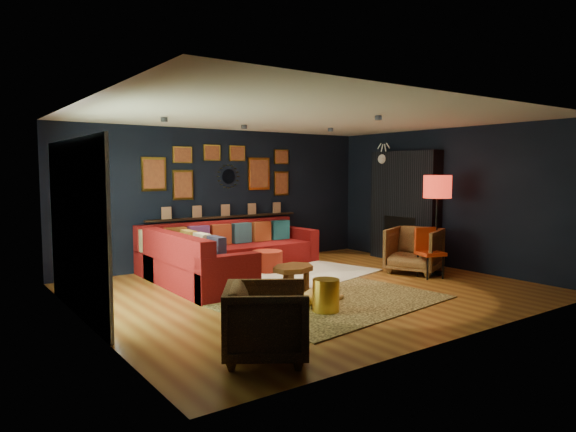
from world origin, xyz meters
TOP-DOWN VIEW (x-y plane):
  - floor at (0.00, 0.00)m, footprint 6.50×6.50m
  - room_walls at (0.00, 0.00)m, footprint 6.50×6.50m
  - sectional at (-0.61, 1.81)m, footprint 3.41×2.69m
  - ledge at (0.00, 2.68)m, footprint 3.20×0.12m
  - gallery_wall at (-0.01, 2.72)m, footprint 3.15×0.04m
  - sunburst_mirror at (0.10, 2.72)m, footprint 0.47×0.16m
  - fireplace at (3.09, 0.90)m, footprint 0.31×1.60m
  - deer_head at (3.14, 1.40)m, footprint 0.50×0.28m
  - sliding_door at (-3.22, 0.60)m, footprint 0.06×2.80m
  - ceiling_spots at (-0.00, 0.80)m, footprint 3.30×2.50m
  - shag_rug at (0.81, 0.84)m, footprint 2.31×1.92m
  - leopard_rug at (-0.19, -0.77)m, footprint 3.20×2.48m
  - coffee_table at (-0.31, 0.01)m, footprint 0.90×0.80m
  - pouf at (0.20, 1.50)m, footprint 0.55×0.55m
  - armchair_left at (-2.12, -2.05)m, footprint 1.04×1.05m
  - armchair_right at (2.30, -0.05)m, footprint 1.09×1.11m
  - gold_stool at (-0.62, -1.13)m, footprint 0.35×0.35m
  - orange_chair at (2.21, -0.43)m, footprint 0.50×0.50m
  - floor_lamp at (2.50, -0.36)m, footprint 0.48×0.48m
  - dog at (-0.42, -0.77)m, footprint 1.12×0.77m

SIDE VIEW (x-z plane):
  - floor at x=0.00m, z-range 0.00..0.00m
  - leopard_rug at x=-0.19m, z-range 0.00..0.02m
  - shag_rug at x=0.81m, z-range 0.00..0.03m
  - dog at x=-0.42m, z-range 0.02..0.34m
  - pouf at x=0.20m, z-range 0.03..0.38m
  - gold_stool at x=-0.62m, z-range 0.00..0.43m
  - sectional at x=-0.61m, z-range -0.11..0.75m
  - coffee_table at x=-0.31m, z-range 0.14..0.51m
  - armchair_left at x=-2.12m, z-range 0.00..0.80m
  - armchair_right at x=2.30m, z-range 0.00..0.89m
  - orange_chair at x=2.21m, z-range 0.07..0.92m
  - ledge at x=0.00m, z-range 0.90..0.94m
  - fireplace at x=3.09m, z-range -0.08..2.12m
  - sliding_door at x=-3.22m, z-range 0.00..2.20m
  - floor_lamp at x=2.50m, z-range 0.60..2.33m
  - room_walls at x=0.00m, z-range -1.66..4.84m
  - sunburst_mirror at x=0.10m, z-range 1.46..1.93m
  - gallery_wall at x=-0.01m, z-range 1.30..2.32m
  - deer_head at x=3.14m, z-range 1.83..2.28m
  - ceiling_spots at x=0.00m, z-range 2.53..2.59m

